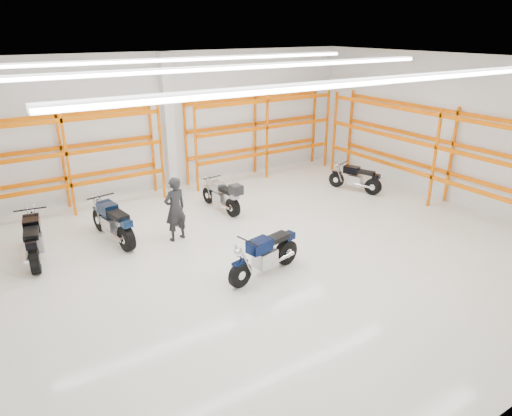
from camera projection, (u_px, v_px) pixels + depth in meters
ground at (265, 254)px, 11.23m from camera, size 14.00×14.00×0.00m
room_shell at (266, 121)px, 10.04m from camera, size 14.02×12.02×4.51m
motorcycle_main at (267, 254)px, 10.18m from camera, size 2.04×0.74×1.01m
motorcycle_back_a at (34, 240)px, 10.76m from camera, size 0.79×2.22×1.09m
motorcycle_back_b at (113, 223)px, 11.70m from camera, size 0.73×2.22×1.09m
motorcycle_back_c at (223, 196)px, 13.65m from camera, size 0.63×1.98×1.02m
motorcycle_back_d at (357, 179)px, 15.36m from camera, size 0.89×1.80×0.93m
standing_man at (175, 209)px, 11.69m from camera, size 0.69×0.53×1.71m
structural_column at (169, 123)px, 14.97m from camera, size 0.32×0.32×4.50m
pallet_racking_back_left at (64, 154)px, 13.19m from camera, size 5.67×0.87×3.00m
pallet_racking_back_right at (261, 128)px, 16.56m from camera, size 5.67×0.87×3.00m
pallet_racking_side at (445, 147)px, 13.78m from camera, size 0.87×9.07×3.00m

